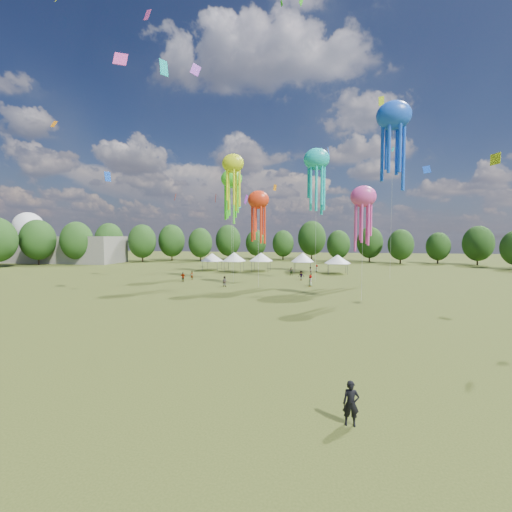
# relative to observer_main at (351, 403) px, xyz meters

# --- Properties ---
(ground) EXTENTS (300.00, 300.00, 0.00)m
(ground) POSITION_rel_observer_main_xyz_m (-7.42, 2.96, -0.94)
(ground) COLOR #384416
(ground) RESTS_ON ground
(observer_main) EXTENTS (0.70, 0.47, 1.87)m
(observer_main) POSITION_rel_observer_main_xyz_m (0.00, 0.00, 0.00)
(observer_main) COLOR black
(observer_main) RESTS_ON ground
(spectator_near) EXTENTS (0.97, 0.86, 1.66)m
(spectator_near) POSITION_rel_observer_main_xyz_m (-15.49, 36.00, -0.11)
(spectator_near) COLOR gray
(spectator_near) RESTS_ON ground
(spectators_far) EXTENTS (24.00, 22.56, 1.80)m
(spectators_far) POSITION_rel_observer_main_xyz_m (-7.17, 48.32, -0.09)
(spectators_far) COLOR gray
(spectators_far) RESTS_ON ground
(festival_tents) EXTENTS (33.85, 7.71, 4.46)m
(festival_tents) POSITION_rel_observer_main_xyz_m (-11.56, 59.02, 2.33)
(festival_tents) COLOR #47474C
(festival_tents) RESTS_ON ground
(show_kites) EXTENTS (36.12, 26.79, 32.64)m
(show_kites) POSITION_rel_observer_main_xyz_m (0.38, 46.93, 20.37)
(show_kites) COLOR #DCF319
(show_kites) RESTS_ON ground
(small_kites) EXTENTS (72.42, 52.84, 42.50)m
(small_kites) POSITION_rel_observer_main_xyz_m (-7.63, 43.36, 28.71)
(small_kites) COLOR #DCF319
(small_kites) RESTS_ON ground
(treeline) EXTENTS (201.57, 95.24, 13.43)m
(treeline) POSITION_rel_observer_main_xyz_m (-11.29, 65.48, 5.61)
(treeline) COLOR #38281C
(treeline) RESTS_ON ground
(hangar) EXTENTS (40.00, 12.00, 8.00)m
(hangar) POSITION_rel_observer_main_xyz_m (-79.42, 74.96, 3.06)
(hangar) COLOR gray
(hangar) RESTS_ON ground
(radome) EXTENTS (9.00, 9.00, 16.00)m
(radome) POSITION_rel_observer_main_xyz_m (-95.42, 80.96, 9.05)
(radome) COLOR white
(radome) RESTS_ON ground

